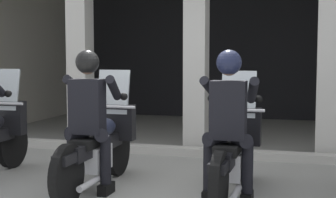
{
  "coord_description": "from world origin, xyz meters",
  "views": [
    {
      "loc": [
        1.58,
        -5.3,
        1.54
      ],
      "look_at": [
        0.0,
        0.27,
        1.03
      ],
      "focal_mm": 54.19,
      "sensor_mm": 36.0,
      "label": 1
    }
  ],
  "objects_px": {
    "motorcycle_center_right": "(233,150)",
    "police_officer_center_right": "(229,113)",
    "motorcycle_center_left": "(100,144)",
    "police_officer_center_left": "(89,109)"
  },
  "relations": [
    {
      "from": "motorcycle_center_right",
      "to": "police_officer_center_right",
      "type": "bearing_deg",
      "value": -91.44
    },
    {
      "from": "motorcycle_center_left",
      "to": "police_officer_center_right",
      "type": "height_order",
      "value": "police_officer_center_right"
    },
    {
      "from": "motorcycle_center_left",
      "to": "motorcycle_center_right",
      "type": "xyz_separation_m",
      "value": [
        1.54,
        0.06,
        0.0
      ]
    },
    {
      "from": "motorcycle_center_left",
      "to": "motorcycle_center_right",
      "type": "distance_m",
      "value": 1.54
    },
    {
      "from": "motorcycle_center_left",
      "to": "police_officer_center_right",
      "type": "relative_size",
      "value": 1.29
    },
    {
      "from": "motorcycle_center_left",
      "to": "motorcycle_center_right",
      "type": "bearing_deg",
      "value": 6.75
    },
    {
      "from": "motorcycle_center_left",
      "to": "police_officer_center_left",
      "type": "height_order",
      "value": "police_officer_center_left"
    },
    {
      "from": "motorcycle_center_left",
      "to": "motorcycle_center_right",
      "type": "height_order",
      "value": "same"
    },
    {
      "from": "police_officer_center_right",
      "to": "motorcycle_center_left",
      "type": "bearing_deg",
      "value": 170.5
    },
    {
      "from": "motorcycle_center_right",
      "to": "police_officer_center_right",
      "type": "relative_size",
      "value": 1.29
    }
  ]
}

